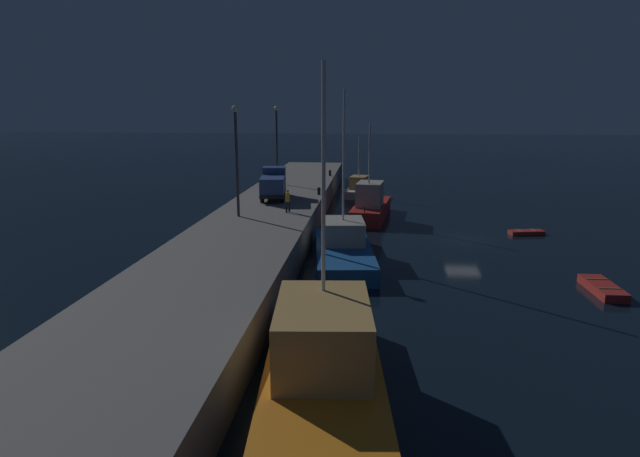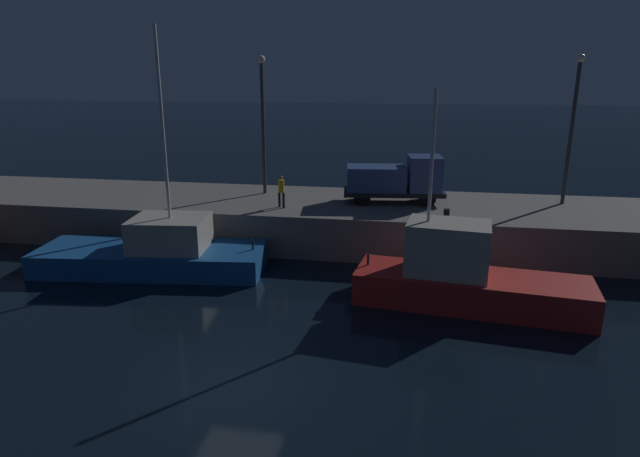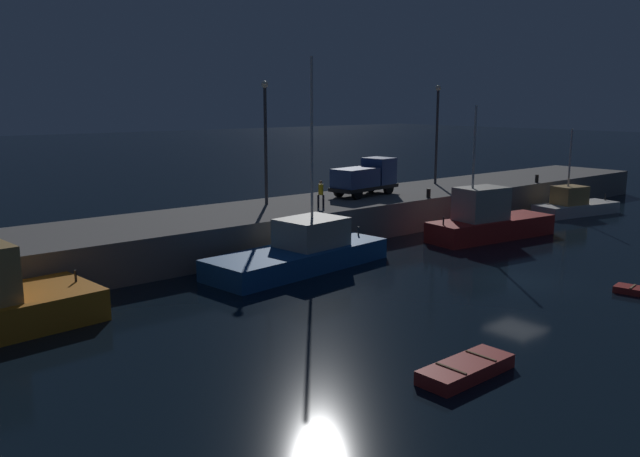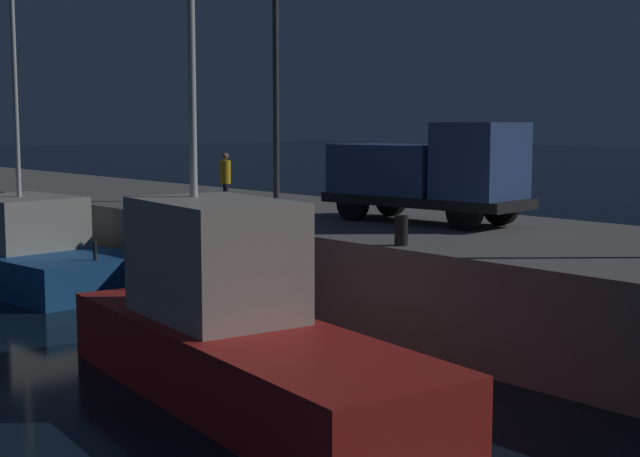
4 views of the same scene
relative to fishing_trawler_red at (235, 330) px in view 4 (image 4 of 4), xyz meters
The scene contains 7 objects.
pier_quay 10.69m from the fishing_trawler_red, 132.27° to the left, with size 68.86×7.45×2.18m.
fishing_trawler_red is the anchor object (origin of this frame).
fishing_boat_white 13.93m from the fishing_trawler_red, behind, with size 10.79×4.63×10.92m.
lamp_post_west 15.21m from the fishing_trawler_red, 138.71° to the left, with size 0.44×0.44×7.73m.
utility_truck 9.04m from the fishing_trawler_red, 109.90° to the left, with size 5.56×2.56×2.54m.
dockworker 10.90m from the fishing_trawler_red, 145.54° to the left, with size 0.42×0.42×1.68m.
bollard_central 4.82m from the fishing_trawler_red, 96.12° to the left, with size 0.28×0.28×0.63m, color black.
Camera 4 is at (19.63, -1.78, 4.71)m, focal length 50.95 mm.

